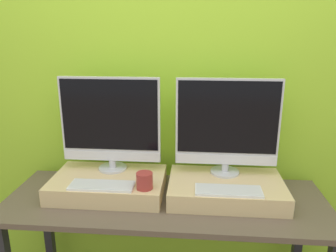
# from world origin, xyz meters

# --- Properties ---
(wall_back) EXTENTS (8.00, 0.04, 2.60)m
(wall_back) POSITION_xyz_m (0.00, 0.67, 1.30)
(wall_back) COLOR #9ED12D
(wall_back) RESTS_ON ground_plane
(workbench) EXTENTS (1.73, 0.60, 0.76)m
(workbench) POSITION_xyz_m (0.00, 0.30, 0.68)
(workbench) COLOR brown
(workbench) RESTS_ON ground_plane
(wooden_riser_left) EXTENTS (0.62, 0.39, 0.10)m
(wooden_riser_left) POSITION_xyz_m (-0.32, 0.35, 0.81)
(wooden_riser_left) COLOR #D6B77F
(wooden_riser_left) RESTS_ON workbench
(monitor_left) EXTENTS (0.56, 0.16, 0.54)m
(monitor_left) POSITION_xyz_m (-0.32, 0.45, 1.14)
(monitor_left) COLOR silver
(monitor_left) RESTS_ON wooden_riser_left
(keyboard_left) EXTENTS (0.33, 0.12, 0.01)m
(keyboard_left) POSITION_xyz_m (-0.32, 0.23, 0.87)
(keyboard_left) COLOR silver
(keyboard_left) RESTS_ON wooden_riser_left
(mug) EXTENTS (0.08, 0.08, 0.09)m
(mug) POSITION_xyz_m (-0.10, 0.23, 0.90)
(mug) COLOR #9E332D
(mug) RESTS_ON wooden_riser_left
(wooden_riser_right) EXTENTS (0.62, 0.39, 0.10)m
(wooden_riser_right) POSITION_xyz_m (0.32, 0.35, 0.81)
(wooden_riser_right) COLOR #D6B77F
(wooden_riser_right) RESTS_ON workbench
(monitor_right) EXTENTS (0.56, 0.16, 0.54)m
(monitor_right) POSITION_xyz_m (0.32, 0.45, 1.14)
(monitor_right) COLOR silver
(monitor_right) RESTS_ON wooden_riser_right
(keyboard_right) EXTENTS (0.33, 0.12, 0.01)m
(keyboard_right) POSITION_xyz_m (0.32, 0.23, 0.87)
(keyboard_right) COLOR silver
(keyboard_right) RESTS_ON wooden_riser_right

